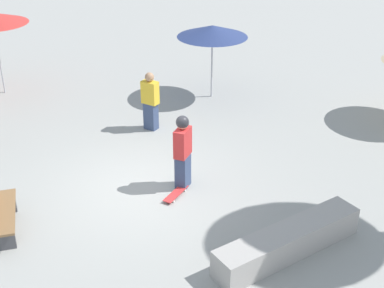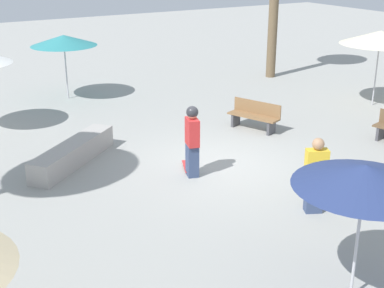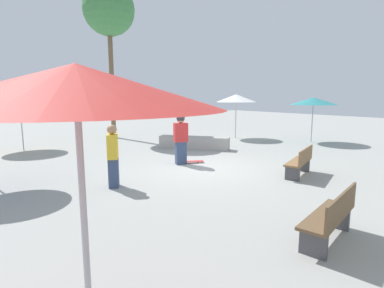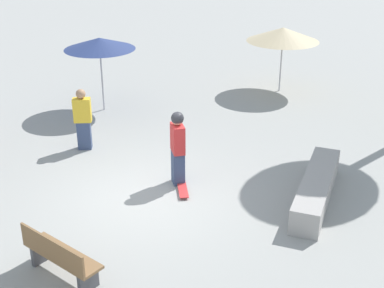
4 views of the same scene
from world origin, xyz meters
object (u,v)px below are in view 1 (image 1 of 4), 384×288
skater_main (183,149)px  bench_near (0,213)px  shade_umbrella_navy (212,31)px  concrete_ledge (288,242)px  skateboard (176,193)px  bystander_watching (150,101)px

skater_main → bench_near: 3.95m
bench_near → shade_umbrella_navy: size_ratio=0.73×
concrete_ledge → bench_near: size_ratio=1.69×
skateboard → concrete_ledge: bearing=76.0°
concrete_ledge → skateboard: bearing=143.0°
skater_main → bench_near: bearing=-42.7°
bench_near → bystander_watching: size_ratio=1.01×
skateboard → skater_main: bearing=-171.6°
concrete_ledge → bystander_watching: size_ratio=1.71×
skateboard → bystander_watching: 3.56m
skater_main → bench_near: skater_main is taller
skater_main → shade_umbrella_navy: shade_umbrella_navy is taller
skater_main → concrete_ledge: bearing=62.0°
bench_near → bystander_watching: 5.36m
bench_near → bystander_watching: bystander_watching is taller
shade_umbrella_navy → bystander_watching: shade_umbrella_navy is taller
skateboard → bystander_watching: (-1.11, 3.29, 0.75)m
bench_near → shade_umbrella_navy: bearing=132.2°
skater_main → shade_umbrella_navy: 5.49m
shade_umbrella_navy → concrete_ledge: bearing=-75.4°
skater_main → bystander_watching: bearing=-140.7°
skater_main → concrete_ledge: size_ratio=0.62×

